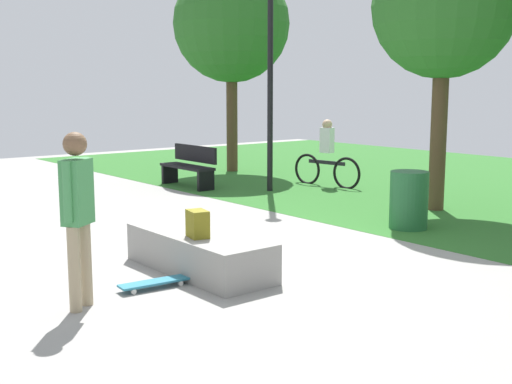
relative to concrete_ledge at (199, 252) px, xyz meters
The scene contains 11 objects.
ground_plane 0.99m from the concrete_ledge, 116.60° to the left, with size 28.00×28.00×0.00m, color gray.
concrete_ledge is the anchor object (origin of this frame).
backpack_on_ledge 0.45m from the concrete_ledge, 37.19° to the right, with size 0.28×0.20×0.32m, color olive.
skater_performing_trick 1.91m from the concrete_ledge, 77.08° to the right, with size 0.35×0.38×1.77m.
skateboard_by_ledge 0.83m from the concrete_ledge, 71.22° to the right, with size 0.28×0.82×0.08m.
park_bench_far_left 6.92m from the concrete_ledge, 147.66° to the left, with size 1.60×0.48×0.91m.
tree_slender_maple 10.27m from the concrete_ledge, 140.75° to the left, with size 2.98×2.98×5.29m.
tree_tall_oak 6.55m from the concrete_ledge, 96.85° to the left, with size 2.50×2.50×4.84m.
lamp_post 6.88m from the concrete_ledge, 132.14° to the left, with size 0.28×0.28×4.97m.
trash_bin 3.93m from the concrete_ledge, 89.48° to the left, with size 0.59×0.59×0.90m, color #1E592D.
cyclist_on_bicycle 7.34m from the concrete_ledge, 123.07° to the left, with size 1.81×0.31×1.52m.
Camera 1 is at (6.88, -5.19, 2.20)m, focal length 46.40 mm.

